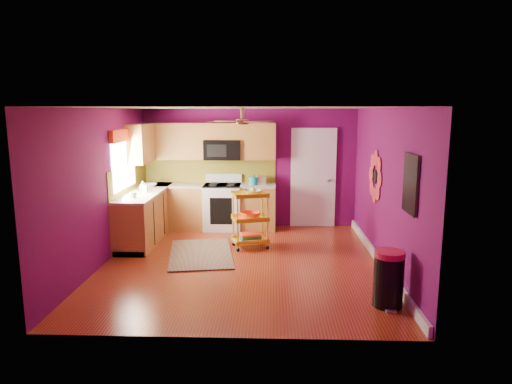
{
  "coord_description": "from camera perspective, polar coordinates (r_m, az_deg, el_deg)",
  "views": [
    {
      "loc": [
        0.48,
        -7.13,
        2.46
      ],
      "look_at": [
        0.21,
        0.4,
        1.11
      ],
      "focal_mm": 32.0,
      "sensor_mm": 36.0,
      "label": 1
    }
  ],
  "objects": [
    {
      "name": "counter_cup",
      "position": [
        8.3,
        -15.12,
        -0.37
      ],
      "size": [
        0.13,
        0.13,
        0.1
      ],
      "primitive_type": "imported",
      "color": "white",
      "rests_on": "lower_cabinets"
    },
    {
      "name": "shag_rug",
      "position": [
        8.03,
        -6.91,
        -7.66
      ],
      "size": [
        1.31,
        1.86,
        0.02
      ],
      "primitive_type": "cube",
      "rotation": [
        0.0,
        0.0,
        0.17
      ],
      "color": "black",
      "rests_on": "ground"
    },
    {
      "name": "counter_dish",
      "position": [
        9.46,
        -13.05,
        0.86
      ],
      "size": [
        0.26,
        0.26,
        0.06
      ],
      "primitive_type": "imported",
      "color": "white",
      "rests_on": "lower_cabinets"
    },
    {
      "name": "rolling_cart",
      "position": [
        8.21,
        -0.67,
        -3.15
      ],
      "size": [
        0.71,
        0.6,
        1.11
      ],
      "color": "yellow",
      "rests_on": "ground"
    },
    {
      "name": "upper_cabinetry",
      "position": [
        9.48,
        -8.47,
        6.07
      ],
      "size": [
        2.8,
        2.3,
        1.26
      ],
      "color": "#935F28",
      "rests_on": "ground"
    },
    {
      "name": "soap_bottle_a",
      "position": [
        8.8,
        -13.69,
        0.51
      ],
      "size": [
        0.08,
        0.08,
        0.17
      ],
      "primitive_type": "imported",
      "color": "#EA3F72",
      "rests_on": "lower_cabinets"
    },
    {
      "name": "room_envelope",
      "position": [
        7.19,
        -1.59,
        3.56
      ],
      "size": [
        4.54,
        5.04,
        2.52
      ],
      "color": "#620B51",
      "rests_on": "ground"
    },
    {
      "name": "soap_bottle_b",
      "position": [
        9.03,
        -13.98,
        0.78
      ],
      "size": [
        0.14,
        0.14,
        0.19
      ],
      "primitive_type": "imported",
      "color": "white",
      "rests_on": "lower_cabinets"
    },
    {
      "name": "lower_cabinets",
      "position": [
        9.35,
        -9.28,
        -2.47
      ],
      "size": [
        2.81,
        2.31,
        0.94
      ],
      "color": "#935F28",
      "rests_on": "ground"
    },
    {
      "name": "panel_door",
      "position": [
        9.74,
        7.15,
        1.63
      ],
      "size": [
        0.95,
        0.11,
        2.15
      ],
      "color": "white",
      "rests_on": "ground"
    },
    {
      "name": "ceiling_fan",
      "position": [
        7.35,
        -1.73,
        8.84
      ],
      "size": [
        1.01,
        1.01,
        0.26
      ],
      "color": "#BF8C3F",
      "rests_on": "ground"
    },
    {
      "name": "teal_kettle",
      "position": [
        9.45,
        -0.35,
        1.43
      ],
      "size": [
        0.18,
        0.18,
        0.21
      ],
      "color": "teal",
      "rests_on": "lower_cabinets"
    },
    {
      "name": "left_window",
      "position": [
        8.64,
        -16.22,
        4.97
      ],
      "size": [
        0.08,
        1.35,
        1.08
      ],
      "color": "white",
      "rests_on": "ground"
    },
    {
      "name": "trash_can",
      "position": [
        6.1,
        16.22,
        -10.38
      ],
      "size": [
        0.43,
        0.44,
        0.72
      ],
      "color": "black",
      "rests_on": "ground"
    },
    {
      "name": "toaster",
      "position": [
        9.51,
        0.6,
        1.53
      ],
      "size": [
        0.22,
        0.15,
        0.18
      ],
      "primitive_type": "cube",
      "color": "beige",
      "rests_on": "lower_cabinets"
    },
    {
      "name": "right_wall_art",
      "position": [
        7.08,
        16.31,
        1.51
      ],
      "size": [
        0.04,
        2.74,
        1.04
      ],
      "color": "black",
      "rests_on": "ground"
    },
    {
      "name": "ground",
      "position": [
        7.56,
        -1.73,
        -8.83
      ],
      "size": [
        5.0,
        5.0,
        0.0
      ],
      "primitive_type": "plane",
      "color": "maroon",
      "rests_on": "ground"
    },
    {
      "name": "electric_range",
      "position": [
        9.56,
        -4.19,
        -1.78
      ],
      "size": [
        0.76,
        0.66,
        1.13
      ],
      "color": "white",
      "rests_on": "ground"
    }
  ]
}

